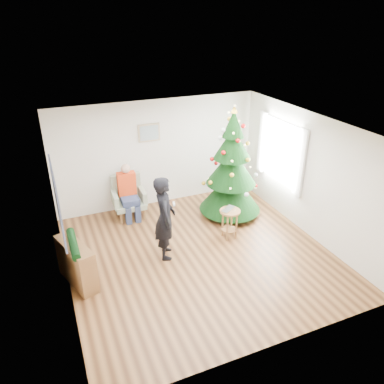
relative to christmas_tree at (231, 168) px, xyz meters
name	(u,v)px	position (x,y,z in m)	size (l,w,h in m)	color
floor	(199,254)	(-1.35, -1.26, -1.17)	(5.00, 5.00, 0.00)	brown
ceiling	(200,128)	(-1.35, -1.26, 1.43)	(5.00, 5.00, 0.00)	white
wall_back	(158,153)	(-1.35, 1.24, 0.13)	(5.00, 5.00, 0.00)	silver
wall_front	(277,276)	(-1.35, -3.76, 0.13)	(5.00, 5.00, 0.00)	silver
wall_left	(59,223)	(-3.85, -1.26, 0.13)	(5.00, 5.00, 0.00)	silver
wall_right	(309,176)	(1.15, -1.26, 0.13)	(5.00, 5.00, 0.00)	silver
window_panel	(281,152)	(1.12, -0.26, 0.33)	(0.04, 1.30, 1.40)	white
curtains	(280,152)	(1.09, -0.26, 0.33)	(0.05, 1.75, 1.50)	white
christmas_tree	(231,168)	(0.00, 0.00, 0.00)	(1.44, 1.44, 2.60)	#3F2816
stool	(229,224)	(-0.50, -0.93, -0.84)	(0.44, 0.44, 0.65)	brown
laptop	(230,210)	(-0.50, -0.93, -0.50)	(0.36, 0.23, 0.03)	silver
armchair	(129,202)	(-2.24, 0.81, -0.81)	(0.76, 0.70, 0.99)	gray
seated_person	(128,192)	(-2.24, 0.75, -0.51)	(0.42, 0.60, 1.30)	navy
standing_man	(165,218)	(-1.96, -1.02, -0.32)	(0.62, 0.41, 1.69)	black
game_controller	(174,204)	(-1.78, -1.05, -0.04)	(0.04, 0.13, 0.04)	white
console	(77,264)	(-3.68, -1.20, -0.77)	(0.30, 1.00, 0.80)	brown
garland	(73,244)	(-3.68, -1.20, -0.35)	(0.14, 0.14, 0.90)	black
tapestry	(57,201)	(-3.81, -0.96, 0.38)	(0.03, 1.50, 1.15)	black
framed_picture	(149,133)	(-1.55, 1.21, 0.68)	(0.52, 0.05, 0.42)	tan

